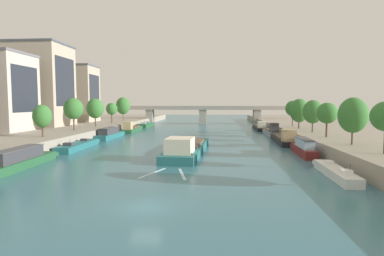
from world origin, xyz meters
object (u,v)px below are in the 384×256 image
(moored_boat_left_second, at_px, (146,125))
(moored_boat_right_lone, at_px, (284,139))
(moored_boat_left_upstream, at_px, (132,129))
(tree_left_by_lamp, at_px, (42,116))
(tree_right_third, at_px, (327,113))
(tree_left_end_of_row, at_px, (95,108))
(tree_left_second, at_px, (112,109))
(tree_right_far, at_px, (299,111))
(moored_boat_left_gap_after, at_px, (78,145))
(tree_right_second, at_px, (353,115))
(moored_boat_right_downstream, at_px, (335,172))
(tree_right_nearest, at_px, (293,108))
(moored_boat_left_lone, at_px, (110,134))
(tree_right_past_mid, at_px, (313,112))
(barge_midriver, at_px, (187,147))
(moored_boat_right_near, at_px, (260,127))
(moored_boat_right_second, at_px, (271,132))
(tree_left_distant, at_px, (73,109))
(bridge_far, at_px, (203,112))
(moored_boat_left_midway, at_px, (20,159))
(tree_left_third, at_px, (123,106))
(moored_boat_right_upstream, at_px, (303,148))

(moored_boat_left_second, height_order, moored_boat_right_lone, moored_boat_right_lone)
(moored_boat_left_upstream, distance_m, moored_boat_left_second, 18.68)
(tree_left_by_lamp, xyz_separation_m, tree_right_third, (50.96, 3.63, 0.55))
(moored_boat_left_upstream, xyz_separation_m, tree_left_end_of_row, (-6.73, -10.23, 6.01))
(tree_left_second, bearing_deg, tree_right_far, -16.71)
(moored_boat_left_gap_after, height_order, tree_right_second, tree_right_second)
(moored_boat_right_downstream, relative_size, tree_right_third, 1.94)
(tree_right_third, xyz_separation_m, tree_right_nearest, (0.40, 27.29, 0.37))
(tree_left_by_lamp, bearing_deg, moored_boat_left_upstream, 79.56)
(moored_boat_left_lone, bearing_deg, tree_right_past_mid, -6.90)
(barge_midriver, bearing_deg, moored_boat_left_upstream, 117.61)
(moored_boat_left_gap_after, relative_size, moored_boat_right_near, 0.97)
(moored_boat_right_second, xyz_separation_m, tree_left_second, (-45.53, 10.90, 5.56))
(tree_left_by_lamp, xyz_separation_m, tree_left_distant, (-0.62, 13.79, 1.09))
(tree_right_second, bearing_deg, moored_boat_left_upstream, 136.54)
(bridge_far, bearing_deg, moored_boat_right_second, -66.01)
(moored_boat_left_upstream, xyz_separation_m, tree_right_far, (44.45, -12.64, 5.63))
(tree_right_third, bearing_deg, tree_right_second, -89.30)
(tree_left_end_of_row, bearing_deg, moored_boat_left_lone, -47.44)
(moored_boat_left_gap_after, height_order, bridge_far, bridge_far)
(moored_boat_left_lone, distance_m, tree_right_second, 51.97)
(barge_midriver, height_order, moored_boat_right_near, barge_midriver)
(barge_midriver, distance_m, moored_boat_left_upstream, 43.04)
(moored_boat_left_midway, xyz_separation_m, moored_boat_right_second, (39.23, 43.26, -0.07))
(tree_right_second, height_order, tree_right_far, tree_right_far)
(tree_left_second, height_order, tree_right_second, tree_right_second)
(moored_boat_left_lone, distance_m, moored_boat_right_lone, 39.87)
(tree_left_third, distance_m, tree_right_second, 78.18)
(tree_left_distant, bearing_deg, moored_boat_right_downstream, -34.67)
(moored_boat_right_upstream, bearing_deg, tree_right_past_mid, 69.18)
(barge_midriver, height_order, moored_boat_right_upstream, barge_midriver)
(moored_boat_left_midway, xyz_separation_m, moored_boat_left_second, (0.54, 70.10, -0.40))
(moored_boat_right_upstream, xyz_separation_m, tree_left_end_of_row, (-45.49, 27.92, 5.81))
(moored_boat_right_downstream, xyz_separation_m, tree_left_end_of_row, (-45.02, 42.86, 6.41))
(tree_left_third, height_order, tree_right_far, tree_left_third)
(tree_right_third, bearing_deg, tree_left_second, 145.98)
(tree_left_second, distance_m, bridge_far, 42.15)
(moored_boat_left_second, xyz_separation_m, tree_left_third, (-7.45, -2.47, 6.71))
(moored_boat_left_lone, bearing_deg, moored_boat_right_downstream, -42.93)
(moored_boat_right_near, xyz_separation_m, tree_left_end_of_row, (-44.84, -18.69, 6.08))
(moored_boat_left_gap_after, height_order, moored_boat_right_second, moored_boat_right_second)
(barge_midriver, xyz_separation_m, moored_boat_right_upstream, (18.82, -0.01, 0.14))
(tree_left_end_of_row, bearing_deg, moored_boat_left_midway, -81.34)
(tree_left_second, relative_size, bridge_far, 0.09)
(moored_boat_left_second, distance_m, tree_right_third, 67.46)
(moored_boat_left_lone, height_order, tree_right_second, tree_right_second)
(moored_boat_right_lone, distance_m, tree_left_third, 61.36)
(moored_boat_left_upstream, relative_size, tree_left_end_of_row, 2.23)
(tree_left_by_lamp, distance_m, tree_right_second, 51.54)
(moored_boat_right_near, bearing_deg, moored_boat_left_lone, -146.66)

